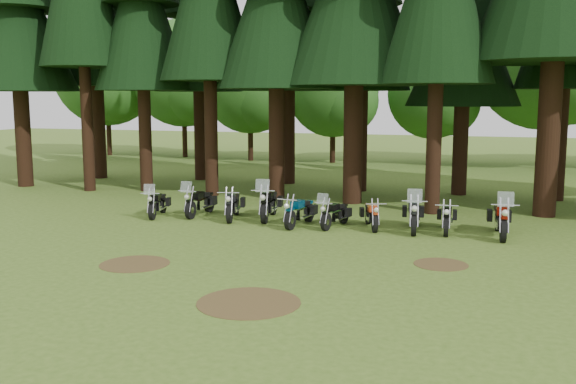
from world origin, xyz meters
name	(u,v)px	position (x,y,z in m)	size (l,w,h in m)	color
ground	(270,255)	(0.00, 0.00, 0.00)	(120.00, 120.00, 0.00)	#43651D
pine_back_4	(466,4)	(4.04, 13.25, 8.25)	(4.94, 4.94, 13.78)	black
decid_0	(109,76)	(-22.10, 25.26, 5.90)	(8.00, 7.78, 10.00)	black
decid_1	(186,76)	(-15.99, 25.76, 5.83)	(7.91, 7.69, 9.88)	black
decid_2	(253,88)	(-10.43, 24.78, 4.95)	(6.72, 6.53, 8.40)	black
decid_3	(336,94)	(-4.71, 25.13, 4.51)	(6.12, 5.95, 7.65)	black
decid_4	(436,96)	(1.58, 26.32, 4.37)	(5.93, 5.76, 7.41)	black
decid_5	(552,65)	(8.29, 25.71, 6.23)	(8.45, 8.21, 10.56)	black
dirt_patch_0	(135,264)	(-3.00, -2.00, 0.01)	(1.80, 1.80, 0.01)	#4C3D1E
dirt_patch_1	(441,264)	(4.50, 0.50, 0.01)	(1.40, 1.40, 0.01)	#4C3D1E
dirt_patch_2	(249,303)	(1.00, -4.00, 0.01)	(2.20, 2.20, 0.01)	#4C3D1E
motorcycle_0	(158,204)	(-5.91, 4.17, 0.44)	(0.78, 2.08, 1.31)	black
motorcycle_1	(200,203)	(-4.53, 4.81, 0.46)	(0.41, 2.20, 1.39)	black
motorcycle_2	(233,206)	(-3.13, 4.60, 0.48)	(0.75, 2.26, 0.94)	black
motorcycle_3	(269,204)	(-1.90, 4.97, 0.53)	(0.75, 2.51, 1.58)	black
motorcycle_4	(300,213)	(-0.49, 4.16, 0.45)	(0.41, 2.17, 0.88)	black
motorcycle_5	(335,215)	(0.68, 4.32, 0.42)	(0.61, 2.01, 1.26)	black
motorcycle_6	(371,216)	(1.85, 4.57, 0.42)	(0.81, 1.93, 0.82)	black
motorcycle_7	(413,215)	(3.22, 4.60, 0.51)	(0.67, 2.43, 1.52)	black
motorcycle_8	(447,218)	(4.26, 4.75, 0.44)	(0.36, 2.13, 0.87)	black
motorcycle_9	(501,220)	(5.91, 4.57, 0.53)	(0.57, 2.50, 1.57)	black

